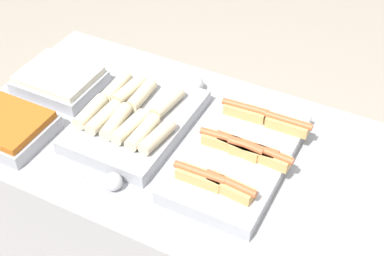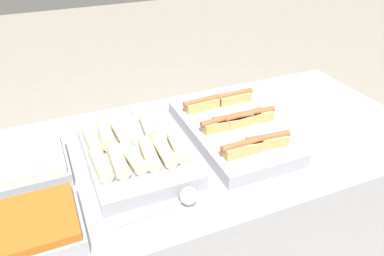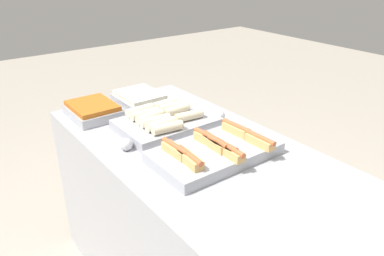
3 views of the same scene
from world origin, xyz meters
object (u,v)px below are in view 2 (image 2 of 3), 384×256
(serving_spoon_far, at_px, (136,114))
(tray_side_back, at_px, (22,168))
(tray_wraps, at_px, (135,152))
(tray_hotdogs, at_px, (233,129))
(tray_side_front, at_px, (26,231))
(serving_spoon_near, at_px, (185,198))

(serving_spoon_far, bearing_deg, tray_side_back, -153.68)
(tray_wraps, height_order, serving_spoon_far, tray_wraps)
(tray_hotdogs, distance_m, tray_side_front, 0.78)
(tray_side_back, distance_m, serving_spoon_near, 0.55)
(tray_wraps, relative_size, serving_spoon_near, 1.84)
(tray_hotdogs, bearing_deg, tray_wraps, -179.41)
(tray_wraps, xyz_separation_m, serving_spoon_near, (0.08, -0.27, -0.01))
(serving_spoon_far, bearing_deg, tray_side_front, -131.09)
(tray_hotdogs, height_order, serving_spoon_near, tray_hotdogs)
(tray_hotdogs, bearing_deg, serving_spoon_near, -138.35)
(serving_spoon_near, bearing_deg, tray_wraps, 106.13)
(serving_spoon_near, relative_size, serving_spoon_far, 0.98)
(serving_spoon_near, distance_m, serving_spoon_far, 0.54)
(tray_wraps, relative_size, serving_spoon_far, 1.80)
(tray_side_back, bearing_deg, tray_wraps, -9.08)
(tray_side_back, relative_size, serving_spoon_near, 1.14)
(tray_wraps, distance_m, tray_side_front, 0.43)
(tray_wraps, relative_size, tray_side_front, 1.62)
(tray_side_front, bearing_deg, tray_wraps, 32.44)
(tray_side_back, distance_m, serving_spoon_far, 0.49)
(tray_wraps, distance_m, tray_side_back, 0.37)
(tray_hotdogs, xyz_separation_m, tray_side_back, (-0.74, 0.05, -0.00))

